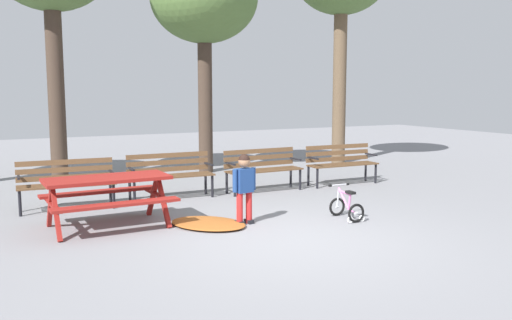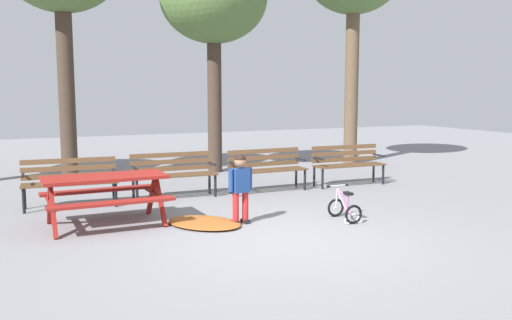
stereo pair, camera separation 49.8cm
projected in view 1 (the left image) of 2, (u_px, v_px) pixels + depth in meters
name	position (u px, v px, depth m)	size (l,w,h in m)	color
ground	(286.00, 239.00, 7.62)	(36.00, 36.00, 0.00)	gray
picnic_table	(107.00, 188.00, 8.18)	(1.84, 1.39, 0.79)	maroon
park_bench_far_left	(66.00, 180.00, 9.42)	(1.62, 0.55, 0.85)	brown
park_bench_left	(170.00, 172.00, 10.38)	(1.61, 0.49, 0.85)	brown
park_bench_right	(262.00, 166.00, 11.11)	(1.61, 0.50, 0.85)	brown
park_bench_far_right	(341.00, 161.00, 11.93)	(1.61, 0.50, 0.85)	brown
child_standing	(244.00, 183.00, 8.37)	(0.41, 0.20, 1.09)	red
kids_bicycle	(347.00, 207.00, 8.74)	(0.39, 0.57, 0.54)	black
leaf_pile	(208.00, 223.00, 8.35)	(1.22, 0.85, 0.07)	#9E5623
tree_center	(204.00, 0.00, 13.17)	(2.60, 2.60, 5.35)	#423328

